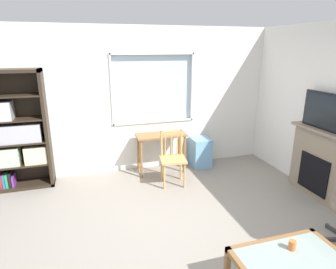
{
  "coord_description": "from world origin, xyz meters",
  "views": [
    {
      "loc": [
        -0.99,
        -2.89,
        2.25
      ],
      "look_at": [
        0.18,
        0.97,
        1.02
      ],
      "focal_mm": 30.79,
      "sensor_mm": 36.0,
      "label": 1
    }
  ],
  "objects_px": {
    "plastic_drawer_unit": "(200,152)",
    "sippy_cup": "(292,245)",
    "bookshelf": "(17,135)",
    "wooden_chair": "(173,158)",
    "desk_under_window": "(161,141)",
    "tv": "(327,112)",
    "fireplace": "(320,164)",
    "coffee_table": "(291,263)"
  },
  "relations": [
    {
      "from": "desk_under_window",
      "to": "wooden_chair",
      "type": "bearing_deg",
      "value": -83.63
    },
    {
      "from": "plastic_drawer_unit",
      "to": "tv",
      "type": "xyz_separation_m",
      "value": [
        1.25,
        -1.64,
        1.07
      ]
    },
    {
      "from": "fireplace",
      "to": "tv",
      "type": "bearing_deg",
      "value": -180.0
    },
    {
      "from": "bookshelf",
      "to": "wooden_chair",
      "type": "relative_size",
      "value": 2.15
    },
    {
      "from": "coffee_table",
      "to": "fireplace",
      "type": "bearing_deg",
      "value": 41.04
    },
    {
      "from": "wooden_chair",
      "to": "sippy_cup",
      "type": "distance_m",
      "value": 2.47
    },
    {
      "from": "bookshelf",
      "to": "wooden_chair",
      "type": "xyz_separation_m",
      "value": [
        2.42,
        -0.62,
        -0.43
      ]
    },
    {
      "from": "plastic_drawer_unit",
      "to": "sippy_cup",
      "type": "distance_m",
      "value": 3.03
    },
    {
      "from": "desk_under_window",
      "to": "fireplace",
      "type": "relative_size",
      "value": 0.81
    },
    {
      "from": "tv",
      "to": "coffee_table",
      "type": "distance_m",
      "value": 2.43
    },
    {
      "from": "plastic_drawer_unit",
      "to": "coffee_table",
      "type": "bearing_deg",
      "value": -97.62
    },
    {
      "from": "fireplace",
      "to": "sippy_cup",
      "type": "height_order",
      "value": "fireplace"
    },
    {
      "from": "tv",
      "to": "coffee_table",
      "type": "bearing_deg",
      "value": -138.65
    },
    {
      "from": "bookshelf",
      "to": "tv",
      "type": "bearing_deg",
      "value": -21.09
    },
    {
      "from": "desk_under_window",
      "to": "tv",
      "type": "bearing_deg",
      "value": -37.8
    },
    {
      "from": "plastic_drawer_unit",
      "to": "sippy_cup",
      "type": "relative_size",
      "value": 6.32
    },
    {
      "from": "coffee_table",
      "to": "sippy_cup",
      "type": "relative_size",
      "value": 11.41
    },
    {
      "from": "wooden_chair",
      "to": "tv",
      "type": "xyz_separation_m",
      "value": [
        1.99,
        -1.08,
        0.89
      ]
    },
    {
      "from": "tv",
      "to": "wooden_chair",
      "type": "bearing_deg",
      "value": 151.62
    },
    {
      "from": "plastic_drawer_unit",
      "to": "tv",
      "type": "height_order",
      "value": "tv"
    },
    {
      "from": "tv",
      "to": "coffee_table",
      "type": "relative_size",
      "value": 0.84
    },
    {
      "from": "coffee_table",
      "to": "sippy_cup",
      "type": "distance_m",
      "value": 0.17
    },
    {
      "from": "wooden_chair",
      "to": "desk_under_window",
      "type": "bearing_deg",
      "value": 96.37
    },
    {
      "from": "bookshelf",
      "to": "plastic_drawer_unit",
      "type": "relative_size",
      "value": 3.4
    },
    {
      "from": "bookshelf",
      "to": "desk_under_window",
      "type": "distance_m",
      "value": 2.38
    },
    {
      "from": "plastic_drawer_unit",
      "to": "sippy_cup",
      "type": "bearing_deg",
      "value": -96.39
    },
    {
      "from": "wooden_chair",
      "to": "sippy_cup",
      "type": "relative_size",
      "value": 10.0
    },
    {
      "from": "bookshelf",
      "to": "desk_under_window",
      "type": "bearing_deg",
      "value": -2.68
    },
    {
      "from": "plastic_drawer_unit",
      "to": "coffee_table",
      "type": "xyz_separation_m",
      "value": [
        -0.42,
        -3.11,
        0.07
      ]
    },
    {
      "from": "sippy_cup",
      "to": "tv",
      "type": "bearing_deg",
      "value": 40.68
    },
    {
      "from": "bookshelf",
      "to": "desk_under_window",
      "type": "xyz_separation_m",
      "value": [
        2.36,
        -0.11,
        -0.3
      ]
    },
    {
      "from": "plastic_drawer_unit",
      "to": "tv",
      "type": "bearing_deg",
      "value": -52.73
    },
    {
      "from": "bookshelf",
      "to": "sippy_cup",
      "type": "xyz_separation_m",
      "value": [
        2.83,
        -3.07,
        -0.43
      ]
    },
    {
      "from": "wooden_chair",
      "to": "coffee_table",
      "type": "xyz_separation_m",
      "value": [
        0.33,
        -2.54,
        -0.11
      ]
    },
    {
      "from": "plastic_drawer_unit",
      "to": "coffee_table",
      "type": "distance_m",
      "value": 3.14
    },
    {
      "from": "bookshelf",
      "to": "wooden_chair",
      "type": "distance_m",
      "value": 2.54
    },
    {
      "from": "bookshelf",
      "to": "coffee_table",
      "type": "bearing_deg",
      "value": -49.04
    },
    {
      "from": "desk_under_window",
      "to": "tv",
      "type": "xyz_separation_m",
      "value": [
        2.05,
        -1.59,
        0.76
      ]
    },
    {
      "from": "desk_under_window",
      "to": "plastic_drawer_unit",
      "type": "height_order",
      "value": "desk_under_window"
    },
    {
      "from": "plastic_drawer_unit",
      "to": "bookshelf",
      "type": "bearing_deg",
      "value": 178.9
    },
    {
      "from": "bookshelf",
      "to": "coffee_table",
      "type": "height_order",
      "value": "bookshelf"
    },
    {
      "from": "desk_under_window",
      "to": "tv",
      "type": "relative_size",
      "value": 1.05
    }
  ]
}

